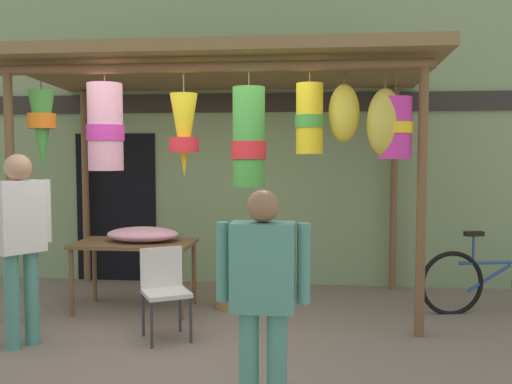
# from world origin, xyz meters

# --- Properties ---
(ground_plane) EXTENTS (30.00, 30.00, 0.00)m
(ground_plane) POSITION_xyz_m (0.00, 0.00, 0.00)
(ground_plane) COLOR #756656
(shop_facade) EXTENTS (9.33, 0.29, 3.86)m
(shop_facade) POSITION_xyz_m (-0.01, 2.37, 1.93)
(shop_facade) COLOR #7A9360
(shop_facade) RESTS_ON ground_plane
(market_stall_canopy) EXTENTS (4.55, 2.34, 2.79)m
(market_stall_canopy) POSITION_xyz_m (0.25, 0.93, 2.41)
(market_stall_canopy) COLOR brown
(market_stall_canopy) RESTS_ON ground_plane
(display_table) EXTENTS (1.29, 0.72, 0.76)m
(display_table) POSITION_xyz_m (-0.74, 0.85, 0.68)
(display_table) COLOR brown
(display_table) RESTS_ON ground_plane
(flower_heap_on_table) EXTENTS (0.79, 0.56, 0.16)m
(flower_heap_on_table) POSITION_xyz_m (-0.64, 0.87, 0.84)
(flower_heap_on_table) COLOR pink
(flower_heap_on_table) RESTS_ON display_table
(folding_chair) EXTENTS (0.54, 0.54, 0.84)m
(folding_chair) POSITION_xyz_m (-0.17, -0.01, 0.50)
(folding_chair) COLOR beige
(folding_chair) RESTS_ON ground_plane
(wicker_basket_by_table) EXTENTS (0.37, 0.37, 0.23)m
(wicker_basket_by_table) POSITION_xyz_m (0.31, 1.02, 0.11)
(wicker_basket_by_table) COLOR olive
(wicker_basket_by_table) RESTS_ON ground_plane
(parked_bicycle) EXTENTS (1.72, 0.51, 0.92)m
(parked_bicycle) POSITION_xyz_m (3.22, 1.17, 0.35)
(parked_bicycle) COLOR black
(parked_bicycle) RESTS_ON ground_plane
(customer_foreground) EXTENTS (0.41, 0.50, 1.73)m
(customer_foreground) POSITION_xyz_m (-1.37, -0.39, 1.03)
(customer_foreground) COLOR #4C8E7A
(customer_foreground) RESTS_ON ground_plane
(shopper_by_bananas) EXTENTS (0.59, 0.22, 1.51)m
(shopper_by_bananas) POSITION_xyz_m (0.91, -1.61, 0.88)
(shopper_by_bananas) COLOR #4C8E7A
(shopper_by_bananas) RESTS_ON ground_plane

